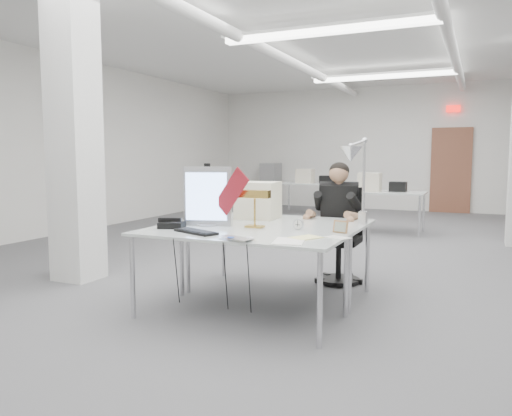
{
  "coord_description": "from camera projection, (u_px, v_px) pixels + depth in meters",
  "views": [
    {
      "loc": [
        1.87,
        -6.3,
        1.41
      ],
      "look_at": [
        -0.07,
        -2.0,
        0.92
      ],
      "focal_mm": 35.0,
      "sensor_mm": 36.0,
      "label": 1
    }
  ],
  "objects": [
    {
      "name": "monitor",
      "position": [
        207.0,
        196.0,
        4.66
      ],
      "size": [
        0.44,
        0.17,
        0.56
      ],
      "primitive_type": "cube",
      "rotation": [
        0.0,
        0.0,
        0.29
      ],
      "color": "#A6A7AB",
      "rests_on": "desk_main"
    },
    {
      "name": "picture_frame_left",
      "position": [
        200.0,
        218.0,
        4.84
      ],
      "size": [
        0.13,
        0.08,
        0.1
      ],
      "primitive_type": "cube",
      "rotation": [
        -0.21,
        0.0,
        0.41
      ],
      "color": "#9D7A43",
      "rests_on": "desk_main"
    },
    {
      "name": "bg_desk_b",
      "position": [
        313.0,
        184.0,
        12.0
      ],
      "size": [
        1.6,
        0.8,
        0.02
      ],
      "primitive_type": "cube",
      "color": "silver",
      "rests_on": "room_shell"
    },
    {
      "name": "filing_cabinet",
      "position": [
        271.0,
        185.0,
        14.02
      ],
      "size": [
        0.45,
        0.55,
        1.2
      ],
      "primitive_type": "cube",
      "color": "gray",
      "rests_on": "room_shell"
    },
    {
      "name": "seated_person",
      "position": [
        338.0,
        203.0,
        5.43
      ],
      "size": [
        0.63,
        0.73,
        0.95
      ],
      "primitive_type": null,
      "rotation": [
        0.0,
        0.0,
        0.21
      ],
      "color": "black",
      "rests_on": "office_chair"
    },
    {
      "name": "desk_second",
      "position": [
        278.0,
        221.0,
        5.1
      ],
      "size": [
        1.8,
        0.9,
        0.02
      ],
      "primitive_type": "cube",
      "color": "silver",
      "rests_on": "room_shell"
    },
    {
      "name": "picture_frame_right",
      "position": [
        341.0,
        227.0,
        4.24
      ],
      "size": [
        0.14,
        0.07,
        0.11
      ],
      "primitive_type": "cube",
      "rotation": [
        -0.21,
        0.0,
        -0.28
      ],
      "color": "#B17B4C",
      "rests_on": "desk_main"
    },
    {
      "name": "pennant",
      "position": [
        232.0,
        191.0,
        4.51
      ],
      "size": [
        0.4,
        0.13,
        0.45
      ],
      "primitive_type": "cube",
      "rotation": [
        0.0,
        -0.87,
        -0.29
      ],
      "color": "maroon",
      "rests_on": "monitor"
    },
    {
      "name": "desk_phone",
      "position": [
        172.0,
        225.0,
        4.55
      ],
      "size": [
        0.27,
        0.26,
        0.05
      ],
      "primitive_type": "cube",
      "rotation": [
        0.0,
        0.0,
        0.32
      ],
      "color": "black",
      "rests_on": "desk_main"
    },
    {
      "name": "paper_stack_b",
      "position": [
        306.0,
        238.0,
        3.99
      ],
      "size": [
        0.27,
        0.29,
        0.01
      ],
      "primitive_type": "cube",
      "rotation": [
        0.0,
        0.0,
        -0.49
      ],
      "color": "#FFF598",
      "rests_on": "desk_main"
    },
    {
      "name": "paper_stack_c",
      "position": [
        337.0,
        238.0,
        3.99
      ],
      "size": [
        0.23,
        0.2,
        0.01
      ],
      "primitive_type": "cube",
      "rotation": [
        0.0,
        0.0,
        -0.43
      ],
      "color": "silver",
      "rests_on": "desk_main"
    },
    {
      "name": "laptop",
      "position": [
        231.0,
        240.0,
        3.84
      ],
      "size": [
        0.36,
        0.29,
        0.02
      ],
      "primitive_type": "imported",
      "rotation": [
        0.0,
        0.0,
        -0.33
      ],
      "color": "#A7A7AC",
      "rests_on": "desk_main"
    },
    {
      "name": "desk_main",
      "position": [
        239.0,
        234.0,
        4.28
      ],
      "size": [
        1.8,
        0.9,
        0.02
      ],
      "primitive_type": "cube",
      "color": "silver",
      "rests_on": "room_shell"
    },
    {
      "name": "mouse",
      "position": [
        249.0,
        238.0,
        3.87
      ],
      "size": [
        0.09,
        0.07,
        0.03
      ],
      "primitive_type": "ellipsoid",
      "rotation": [
        0.0,
        0.0,
        -0.21
      ],
      "color": "#ABABAF",
      "rests_on": "desk_main"
    },
    {
      "name": "desk_clock",
      "position": [
        298.0,
        224.0,
        4.43
      ],
      "size": [
        0.09,
        0.03,
        0.09
      ],
      "primitive_type": "cylinder",
      "rotation": [
        1.57,
        0.0,
        0.04
      ],
      "color": "#B6B7BB",
      "rests_on": "desk_main"
    },
    {
      "name": "bg_desk_a",
      "position": [
        380.0,
        192.0,
        9.19
      ],
      "size": [
        1.6,
        0.8,
        0.02
      ],
      "primitive_type": "cube",
      "color": "silver",
      "rests_on": "room_shell"
    },
    {
      "name": "room_shell",
      "position": [
        330.0,
        134.0,
        6.55
      ],
      "size": [
        10.04,
        14.04,
        3.24
      ],
      "color": "#535356",
      "rests_on": "ground"
    },
    {
      "name": "office_chair",
      "position": [
        339.0,
        233.0,
        5.51
      ],
      "size": [
        0.65,
        0.65,
        1.11
      ],
      "primitive_type": null,
      "rotation": [
        0.0,
        0.0,
        0.21
      ],
      "color": "black",
      "rests_on": "room_shell"
    },
    {
      "name": "bankers_lamp",
      "position": [
        255.0,
        211.0,
        4.56
      ],
      "size": [
        0.27,
        0.12,
        0.3
      ],
      "primitive_type": null,
      "rotation": [
        0.0,
        0.0,
        0.07
      ],
      "color": "gold",
      "rests_on": "desk_main"
    },
    {
      "name": "beige_monitor",
      "position": [
        258.0,
        200.0,
        5.22
      ],
      "size": [
        0.43,
        0.41,
        0.38
      ],
      "primitive_type": "cube",
      "rotation": [
        0.0,
        0.0,
        0.07
      ],
      "color": "beige",
      "rests_on": "desk_second"
    },
    {
      "name": "architect_lamp",
      "position": [
        358.0,
        178.0,
        4.54
      ],
      "size": [
        0.47,
        0.75,
        0.91
      ],
      "primitive_type": null,
      "rotation": [
        0.0,
        0.0,
        0.34
      ],
      "color": "silver",
      "rests_on": "desk_second"
    },
    {
      "name": "keyboard",
      "position": [
        196.0,
        232.0,
        4.24
      ],
      "size": [
        0.47,
        0.3,
        0.02
      ],
      "primitive_type": "cube",
      "rotation": [
        0.0,
        0.0,
        -0.38
      ],
      "color": "black",
      "rests_on": "desk_main"
    },
    {
      "name": "paper_stack_a",
      "position": [
        289.0,
        241.0,
        3.82
      ],
      "size": [
        0.29,
        0.37,
        0.01
      ],
      "primitive_type": "cube",
      "rotation": [
        0.0,
        0.0,
        0.22
      ],
      "color": "white",
      "rests_on": "desk_main"
    }
  ]
}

